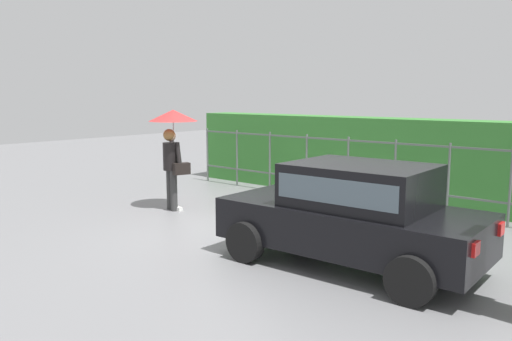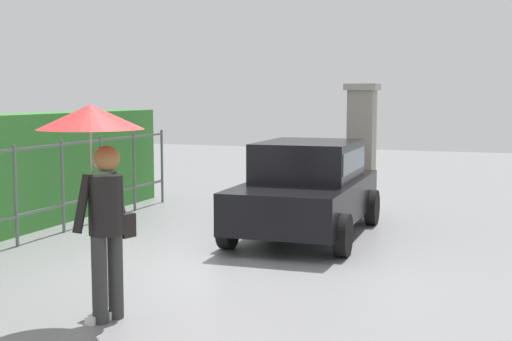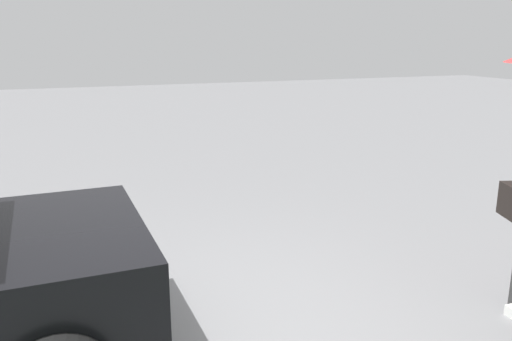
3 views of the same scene
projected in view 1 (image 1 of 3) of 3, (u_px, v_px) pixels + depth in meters
name	position (u px, v px, depth m)	size (l,w,h in m)	color
ground_plane	(249.00, 233.00, 9.05)	(40.00, 40.00, 0.00)	slate
car	(354.00, 211.00, 7.21)	(3.78, 1.95, 1.48)	black
pedestrian	(173.00, 134.00, 10.70)	(1.02, 1.02, 2.12)	#333333
fence_section	(348.00, 167.00, 11.49)	(9.10, 0.05, 1.50)	#59605B
hedge_row	(368.00, 157.00, 12.16)	(10.05, 0.90, 1.90)	#387F33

